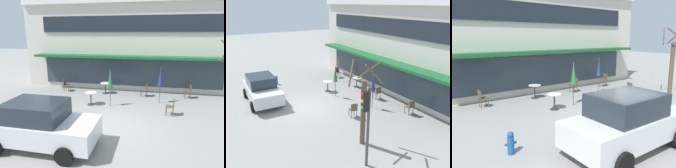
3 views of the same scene
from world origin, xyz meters
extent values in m
plane|color=gray|center=(0.00, 0.00, 0.00)|extent=(80.00, 80.00, 0.00)
cube|color=beige|center=(0.00, 10.00, 3.32)|extent=(16.09, 8.00, 6.63)
cube|color=#19592D|center=(0.00, 5.45, 2.55)|extent=(13.68, 1.10, 0.16)
cube|color=#1E232D|center=(0.00, 5.94, 4.77)|extent=(12.87, 0.10, 1.10)
cube|color=#2D3842|center=(0.00, 5.94, 1.35)|extent=(12.87, 0.10, 1.90)
cylinder|color=#333338|center=(-1.49, 4.91, 0.01)|extent=(0.44, 0.44, 0.03)
cylinder|color=#333338|center=(-1.49, 4.91, 0.38)|extent=(0.07, 0.07, 0.70)
cylinder|color=silver|center=(-1.49, 4.91, 0.74)|extent=(0.70, 0.70, 0.03)
cylinder|color=#333338|center=(-1.81, 2.50, 0.01)|extent=(0.44, 0.44, 0.03)
cylinder|color=#333338|center=(-1.81, 2.50, 0.38)|extent=(0.07, 0.07, 0.70)
cylinder|color=silver|center=(-1.81, 2.50, 0.74)|extent=(0.70, 0.70, 0.03)
cylinder|color=#4C4C51|center=(2.18, 3.59, 1.10)|extent=(0.04, 0.04, 2.20)
cone|color=navy|center=(2.18, 3.59, 1.65)|extent=(0.28, 0.28, 1.10)
cylinder|color=#4C4C51|center=(-0.64, 2.51, 1.10)|extent=(0.04, 0.04, 2.20)
cone|color=#286B38|center=(-0.64, 2.51, 1.65)|extent=(0.28, 0.28, 1.10)
cylinder|color=brown|center=(1.01, 4.58, 0.23)|extent=(0.04, 0.04, 0.45)
cylinder|color=brown|center=(1.03, 4.92, 0.23)|extent=(0.04, 0.04, 0.45)
cylinder|color=brown|center=(1.35, 4.56, 0.23)|extent=(0.04, 0.04, 0.45)
cylinder|color=brown|center=(1.37, 4.90, 0.23)|extent=(0.04, 0.04, 0.45)
cube|color=brown|center=(1.19, 4.74, 0.47)|extent=(0.42, 0.42, 0.04)
cube|color=brown|center=(1.37, 4.73, 0.69)|extent=(0.06, 0.40, 0.40)
cylinder|color=brown|center=(2.47, 1.67, 0.23)|extent=(0.04, 0.04, 0.45)
cylinder|color=brown|center=(2.52, 2.00, 0.23)|extent=(0.04, 0.04, 0.45)
cylinder|color=brown|center=(2.81, 1.61, 0.23)|extent=(0.04, 0.04, 0.45)
cylinder|color=brown|center=(2.86, 1.95, 0.23)|extent=(0.04, 0.04, 0.45)
cube|color=brown|center=(2.67, 1.81, 0.47)|extent=(0.46, 0.46, 0.04)
cube|color=brown|center=(2.84, 1.78, 0.69)|extent=(0.10, 0.40, 0.40)
cylinder|color=brown|center=(-4.21, 5.06, 0.23)|extent=(0.04, 0.04, 0.45)
cylinder|color=brown|center=(-4.21, 4.72, 0.23)|extent=(0.04, 0.04, 0.45)
cylinder|color=brown|center=(-4.55, 5.06, 0.23)|extent=(0.04, 0.04, 0.45)
cylinder|color=brown|center=(-4.55, 4.72, 0.23)|extent=(0.04, 0.04, 0.45)
cube|color=brown|center=(-4.38, 4.89, 0.47)|extent=(0.40, 0.40, 0.04)
cube|color=brown|center=(-4.56, 4.89, 0.69)|extent=(0.04, 0.40, 0.40)
cylinder|color=brown|center=(3.84, 4.75, 0.23)|extent=(0.04, 0.04, 0.45)
cylinder|color=brown|center=(3.84, 5.09, 0.23)|extent=(0.04, 0.04, 0.45)
cylinder|color=brown|center=(4.18, 4.75, 0.23)|extent=(0.04, 0.04, 0.45)
cylinder|color=brown|center=(4.18, 5.09, 0.23)|extent=(0.04, 0.04, 0.45)
cube|color=brown|center=(4.01, 4.92, 0.47)|extent=(0.40, 0.40, 0.04)
cube|color=brown|center=(4.19, 4.93, 0.69)|extent=(0.04, 0.40, 0.40)
cube|color=silver|center=(-2.27, -2.16, 0.70)|extent=(4.21, 1.83, 0.76)
cube|color=#232B33|center=(-2.42, -2.16, 1.42)|extent=(2.11, 1.62, 0.68)
cylinder|color=black|center=(-0.96, -1.27, 0.32)|extent=(0.64, 0.22, 0.64)
cylinder|color=black|center=(-3.57, -1.25, 0.32)|extent=(0.64, 0.22, 0.64)
cylinder|color=black|center=(-3.58, -3.05, 0.32)|extent=(0.64, 0.22, 0.64)
cylinder|color=brown|center=(5.17, 0.69, 1.56)|extent=(0.24, 0.24, 3.12)
cylinder|color=brown|center=(4.90, 1.15, 3.47)|extent=(1.01, 0.65, 0.96)
cylinder|color=#1E4C8C|center=(-5.33, -0.35, 0.28)|extent=(0.20, 0.20, 0.55)
sphere|color=#1E4C8C|center=(-5.33, -0.35, 0.61)|extent=(0.19, 0.19, 0.19)
cylinder|color=#1E4C8C|center=(-5.46, -0.35, 0.33)|extent=(0.10, 0.07, 0.07)
cylinder|color=#1E4C8C|center=(-5.20, -0.35, 0.33)|extent=(0.10, 0.07, 0.07)
camera|label=1|loc=(1.65, -8.29, 4.16)|focal=32.00mm
camera|label=2|loc=(13.01, -5.15, 6.32)|focal=38.00mm
camera|label=3|loc=(-7.95, -6.45, 3.39)|focal=38.00mm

